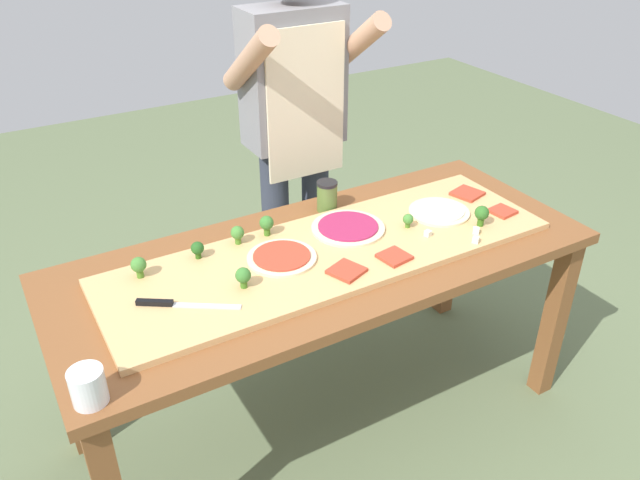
% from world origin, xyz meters
% --- Properties ---
extents(ground_plane, '(8.00, 8.00, 0.00)m').
position_xyz_m(ground_plane, '(0.00, 0.00, 0.00)').
color(ground_plane, '#60704C').
extents(prep_table, '(1.85, 0.76, 0.76)m').
position_xyz_m(prep_table, '(0.00, 0.00, 0.67)').
color(prep_table, brown).
rests_on(prep_table, ground).
extents(cutting_board, '(1.56, 0.48, 0.02)m').
position_xyz_m(cutting_board, '(0.01, -0.02, 0.78)').
color(cutting_board, tan).
rests_on(cutting_board, prep_table).
extents(chefs_knife, '(0.27, 0.19, 0.02)m').
position_xyz_m(chefs_knife, '(-0.55, -0.06, 0.79)').
color(chefs_knife, '#B7BABF').
rests_on(chefs_knife, cutting_board).
extents(pizza_whole_white_garlic, '(0.23, 0.23, 0.02)m').
position_xyz_m(pizza_whole_white_garlic, '(0.49, 0.00, 0.79)').
color(pizza_whole_white_garlic, beige).
rests_on(pizza_whole_white_garlic, cutting_board).
extents(pizza_whole_tomato_red, '(0.23, 0.23, 0.02)m').
position_xyz_m(pizza_whole_tomato_red, '(-0.16, 0.01, 0.79)').
color(pizza_whole_tomato_red, beige).
rests_on(pizza_whole_tomato_red, cutting_board).
extents(pizza_whole_beet_magenta, '(0.26, 0.26, 0.02)m').
position_xyz_m(pizza_whole_beet_magenta, '(0.13, 0.07, 0.79)').
color(pizza_whole_beet_magenta, beige).
rests_on(pizza_whole_beet_magenta, cutting_board).
extents(pizza_slice_near_right, '(0.13, 0.13, 0.01)m').
position_xyz_m(pizza_slice_near_right, '(0.68, 0.06, 0.79)').
color(pizza_slice_near_right, '#BC3D28').
rests_on(pizza_slice_near_right, cutting_board).
extents(pizza_slice_far_right, '(0.13, 0.13, 0.01)m').
position_xyz_m(pizza_slice_far_right, '(-0.02, -0.16, 0.79)').
color(pizza_slice_far_right, '#BC3D28').
rests_on(pizza_slice_far_right, cutting_board).
extents(pizza_slice_center, '(0.09, 0.09, 0.01)m').
position_xyz_m(pizza_slice_center, '(0.70, -0.12, 0.79)').
color(pizza_slice_center, '#BC3D28').
rests_on(pizza_slice_center, cutting_board).
extents(pizza_slice_far_left, '(0.10, 0.10, 0.01)m').
position_xyz_m(pizza_slice_far_left, '(0.16, -0.17, 0.79)').
color(pizza_slice_far_left, '#BC3D28').
rests_on(pizza_slice_far_left, cutting_board).
extents(broccoli_floret_back_right, '(0.05, 0.05, 0.08)m').
position_xyz_m(broccoli_floret_back_right, '(0.56, -0.15, 0.83)').
color(broccoli_floret_back_right, '#366618').
rests_on(broccoli_floret_back_right, cutting_board).
extents(broccoli_floret_center_left, '(0.05, 0.05, 0.07)m').
position_xyz_m(broccoli_floret_center_left, '(-0.13, 0.18, 0.83)').
color(broccoli_floret_center_left, '#3F7220').
rests_on(broccoli_floret_center_left, cutting_board).
extents(broccoli_floret_front_right, '(0.05, 0.05, 0.07)m').
position_xyz_m(broccoli_floret_front_right, '(-0.59, 0.14, 0.83)').
color(broccoli_floret_front_right, '#487A23').
rests_on(broccoli_floret_front_right, cutting_board).
extents(broccoli_floret_center_right, '(0.05, 0.05, 0.07)m').
position_xyz_m(broccoli_floret_center_right, '(-0.33, -0.08, 0.83)').
color(broccoli_floret_center_right, '#3F7220').
rests_on(broccoli_floret_center_right, cutting_board).
extents(broccoli_floret_front_left, '(0.04, 0.04, 0.05)m').
position_xyz_m(broccoli_floret_front_left, '(0.33, -0.03, 0.82)').
color(broccoli_floret_front_left, '#487A23').
rests_on(broccoli_floret_front_left, cutting_board).
extents(broccoli_floret_back_mid, '(0.05, 0.05, 0.07)m').
position_xyz_m(broccoli_floret_back_mid, '(-0.24, 0.17, 0.83)').
color(broccoli_floret_back_mid, '#487A23').
rests_on(broccoli_floret_back_mid, cutting_board).
extents(broccoli_floret_back_left, '(0.04, 0.04, 0.06)m').
position_xyz_m(broccoli_floret_back_left, '(-0.39, 0.15, 0.82)').
color(broccoli_floret_back_left, '#2C5915').
rests_on(broccoli_floret_back_left, cutting_board).
extents(cheese_crumble_a, '(0.03, 0.03, 0.02)m').
position_xyz_m(cheese_crumble_a, '(0.35, -0.11, 0.80)').
color(cheese_crumble_a, silver).
rests_on(cheese_crumble_a, cutting_board).
extents(cheese_crumble_b, '(0.03, 0.03, 0.02)m').
position_xyz_m(cheese_crumble_b, '(0.46, -0.23, 0.80)').
color(cheese_crumble_b, silver).
rests_on(cheese_crumble_b, cutting_board).
extents(cheese_crumble_c, '(0.03, 0.03, 0.02)m').
position_xyz_m(cheese_crumble_c, '(0.51, -0.18, 0.80)').
color(cheese_crumble_c, white).
rests_on(cheese_crumble_c, cutting_board).
extents(flour_cup, '(0.09, 0.09, 0.10)m').
position_xyz_m(flour_cup, '(-0.85, -0.31, 0.81)').
color(flour_cup, white).
rests_on(flour_cup, prep_table).
extents(sauce_jar, '(0.08, 0.08, 0.12)m').
position_xyz_m(sauce_jar, '(0.17, 0.27, 0.82)').
color(sauce_jar, '#517033').
rests_on(sauce_jar, prep_table).
extents(cook_center, '(0.54, 0.39, 1.67)m').
position_xyz_m(cook_center, '(0.23, 0.63, 1.00)').
color(cook_center, '#333847').
rests_on(cook_center, ground).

